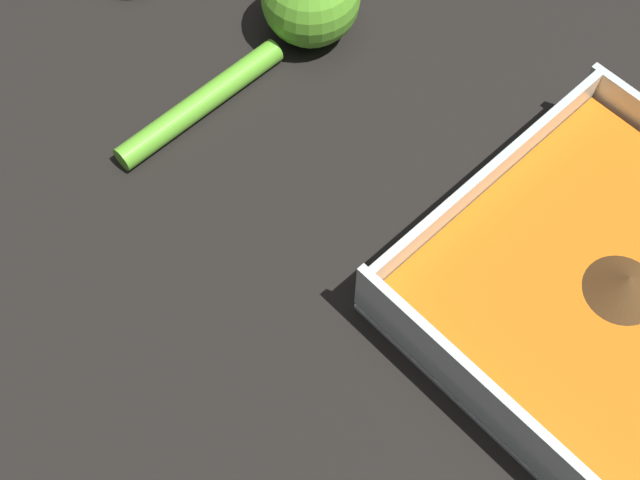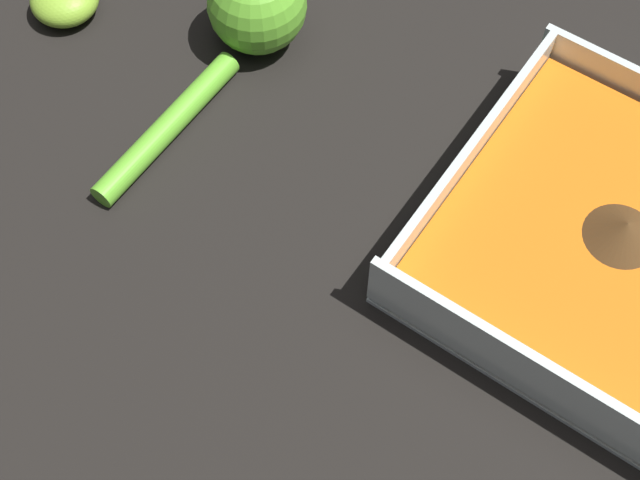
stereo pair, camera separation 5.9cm
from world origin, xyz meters
TOP-DOWN VIEW (x-y plane):
  - ground_plane at (0.00, 0.00)m, footprint 4.00×4.00m
  - square_dish at (0.00, 0.02)m, footprint 0.24×0.24m
  - lemon_squeezer at (-0.31, 0.03)m, footprint 0.08×0.23m

SIDE VIEW (x-z plane):
  - ground_plane at x=0.00m, z-range 0.00..0.00m
  - square_dish at x=0.00m, z-range -0.01..0.05m
  - lemon_squeezer at x=-0.31m, z-range 0.00..0.07m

